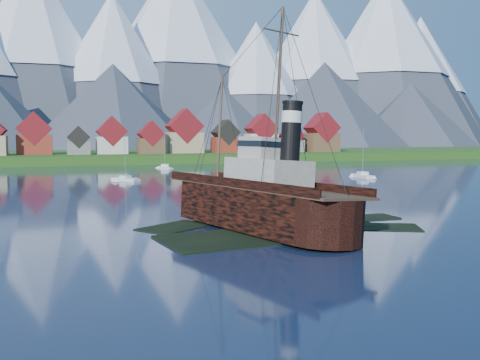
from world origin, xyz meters
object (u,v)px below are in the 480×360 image
object	(u,v)px
sailboat_c	(125,180)
tugboat_wreck	(251,199)
sailboat_e	(165,168)
sailboat_d	(363,177)

from	to	relation	value
sailboat_c	tugboat_wreck	bearing A→B (deg)	-117.37
sailboat_c	sailboat_e	size ratio (longest dim) A/B	0.87
sailboat_d	sailboat_e	size ratio (longest dim) A/B	1.05
tugboat_wreck	sailboat_d	distance (m)	73.11
tugboat_wreck	sailboat_d	bearing A→B (deg)	32.70
tugboat_wreck	sailboat_e	world-z (taller)	tugboat_wreck
sailboat_c	sailboat_d	bearing A→B (deg)	-42.29
tugboat_wreck	sailboat_c	world-z (taller)	tugboat_wreck
sailboat_c	sailboat_e	xyz separation A→B (m)	(16.16, 39.10, 0.03)
sailboat_d	sailboat_e	distance (m)	61.31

